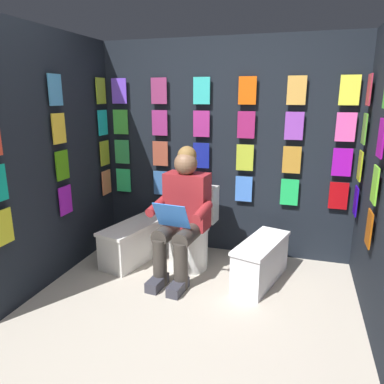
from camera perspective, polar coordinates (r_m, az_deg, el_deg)
ground_plane at (r=2.53m, az=-5.15°, el=-25.12°), size 30.00×30.00×0.00m
display_wall_back at (r=3.78m, az=5.13°, el=6.71°), size 2.70×0.14×2.18m
display_wall_right at (r=3.47m, az=-20.93°, el=5.04°), size 0.14×1.83×2.18m
toilet at (r=3.57m, az=-0.11°, el=-6.43°), size 0.43×0.57×0.77m
person_reading at (r=3.28m, az=-1.57°, el=-3.32°), size 0.55×0.71×1.19m
comic_longbox_near at (r=3.76m, az=-9.06°, el=-7.73°), size 0.49×0.83×0.38m
comic_longbox_far at (r=3.35m, az=10.74°, el=-10.66°), size 0.47×0.79×0.39m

